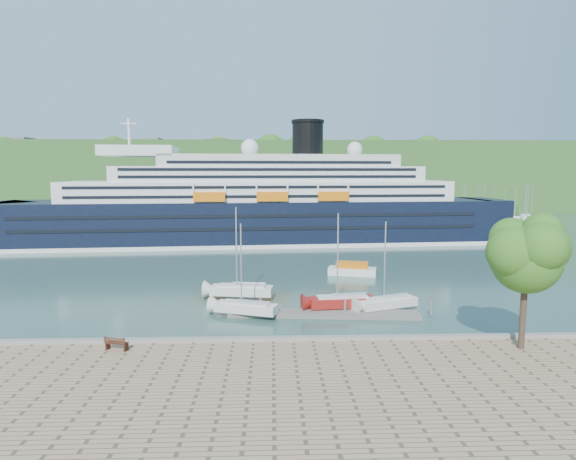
# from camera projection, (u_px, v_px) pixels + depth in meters

# --- Properties ---
(ground) EXTENTS (400.00, 400.00, 0.00)m
(ground) POSITION_uv_depth(u_px,v_px,m) (293.00, 352.00, 37.79)
(ground) COLOR #284841
(ground) RESTS_ON ground
(far_hillside) EXTENTS (400.00, 50.00, 24.00)m
(far_hillside) POSITION_uv_depth(u_px,v_px,m) (276.00, 176.00, 180.13)
(far_hillside) COLOR #2D5A24
(far_hillside) RESTS_ON ground
(quay_coping) EXTENTS (220.00, 0.50, 0.30)m
(quay_coping) POSITION_uv_depth(u_px,v_px,m) (293.00, 338.00, 37.45)
(quay_coping) COLOR slate
(quay_coping) RESTS_ON promenade
(cruise_ship) EXTENTS (107.11, 23.31, 23.86)m
(cruise_ship) POSITION_uv_depth(u_px,v_px,m) (250.00, 182.00, 92.69)
(cruise_ship) COLOR black
(cruise_ship) RESTS_ON ground
(park_bench) EXTENTS (1.90, 1.15, 1.14)m
(park_bench) POSITION_uv_depth(u_px,v_px,m) (117.00, 343.00, 35.35)
(park_bench) COLOR #4A2515
(park_bench) RESTS_ON promenade
(promenade_tree) EXTENTS (6.61, 6.61, 10.95)m
(promenade_tree) POSITION_uv_depth(u_px,v_px,m) (525.00, 276.00, 35.10)
(promenade_tree) COLOR #2C5B18
(promenade_tree) RESTS_ON promenade
(floating_pontoon) EXTENTS (18.78, 3.83, 0.41)m
(floating_pontoon) POSITION_uv_depth(u_px,v_px,m) (324.00, 314.00, 47.07)
(floating_pontoon) COLOR slate
(floating_pontoon) RESTS_ON ground
(sailboat_white_near) EXTENTS (6.98, 3.95, 8.71)m
(sailboat_white_near) POSITION_uv_depth(u_px,v_px,m) (246.00, 273.00, 46.25)
(sailboat_white_near) COLOR silver
(sailboat_white_near) RESTS_ON ground
(sailboat_red) EXTENTS (7.51, 2.74, 9.49)m
(sailboat_red) POSITION_uv_depth(u_px,v_px,m) (343.00, 265.00, 48.10)
(sailboat_red) COLOR maroon
(sailboat_red) RESTS_ON ground
(sailboat_white_far) EXTENTS (6.99, 4.13, 8.74)m
(sailboat_white_far) POSITION_uv_depth(u_px,v_px,m) (389.00, 269.00, 48.10)
(sailboat_white_far) COLOR silver
(sailboat_white_far) RESTS_ON ground
(tender_launch) EXTENTS (6.83, 3.76, 1.79)m
(tender_launch) POSITION_uv_depth(u_px,v_px,m) (352.00, 268.00, 65.43)
(tender_launch) COLOR orange
(tender_launch) RESTS_ON ground
(sailboat_extra) EXTENTS (7.77, 3.15, 9.75)m
(sailboat_extra) POSITION_uv_depth(u_px,v_px,m) (241.00, 256.00, 52.57)
(sailboat_extra) COLOR silver
(sailboat_extra) RESTS_ON ground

